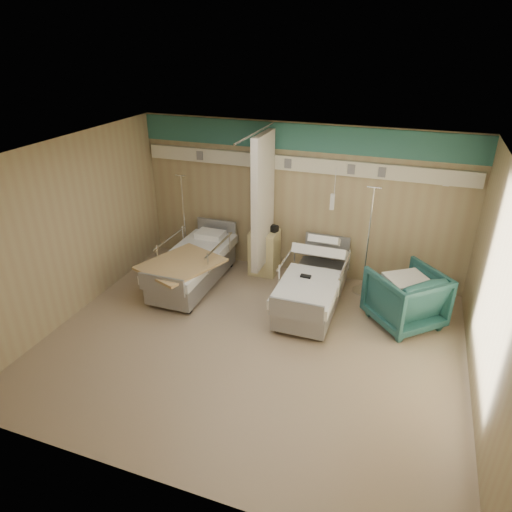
# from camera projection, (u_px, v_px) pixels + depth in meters

# --- Properties ---
(ground) EXTENTS (6.00, 5.00, 0.00)m
(ground) POSITION_uv_depth(u_px,v_px,m) (251.00, 343.00, 6.77)
(ground) COLOR gray
(ground) RESTS_ON ground
(room_walls) EXTENTS (6.04, 5.04, 2.82)m
(room_walls) POSITION_uv_depth(u_px,v_px,m) (255.00, 221.00, 6.17)
(room_walls) COLOR tan
(room_walls) RESTS_ON ground
(bed_right) EXTENTS (1.00, 2.16, 0.63)m
(bed_right) POSITION_uv_depth(u_px,v_px,m) (313.00, 290.00, 7.55)
(bed_right) COLOR white
(bed_right) RESTS_ON ground
(bed_left) EXTENTS (1.00, 2.16, 0.63)m
(bed_left) POSITION_uv_depth(u_px,v_px,m) (193.00, 269.00, 8.21)
(bed_left) COLOR white
(bed_left) RESTS_ON ground
(bedside_cabinet) EXTENTS (0.50, 0.48, 0.85)m
(bedside_cabinet) POSITION_uv_depth(u_px,v_px,m) (264.00, 252.00, 8.61)
(bedside_cabinet) COLOR beige
(bedside_cabinet) RESTS_ON ground
(visitor_armchair) EXTENTS (1.39, 1.39, 0.91)m
(visitor_armchair) POSITION_uv_depth(u_px,v_px,m) (405.00, 298.00, 7.07)
(visitor_armchair) COLOR #205150
(visitor_armchair) RESTS_ON ground
(waffle_blanket) EXTENTS (0.79, 0.77, 0.07)m
(waffle_blanket) POSITION_uv_depth(u_px,v_px,m) (409.00, 269.00, 6.87)
(waffle_blanket) COLOR silver
(waffle_blanket) RESTS_ON visitor_armchair
(iv_stand_right) EXTENTS (0.35, 0.35, 1.94)m
(iv_stand_right) POSITION_uv_depth(u_px,v_px,m) (364.00, 272.00, 7.96)
(iv_stand_right) COLOR silver
(iv_stand_right) RESTS_ON ground
(iv_stand_left) EXTENTS (0.32, 0.32, 1.79)m
(iv_stand_left) POSITION_uv_depth(u_px,v_px,m) (186.00, 245.00, 9.02)
(iv_stand_left) COLOR silver
(iv_stand_left) RESTS_ON ground
(call_remote) EXTENTS (0.17, 0.08, 0.04)m
(call_remote) POSITION_uv_depth(u_px,v_px,m) (306.00, 276.00, 7.29)
(call_remote) COLOR black
(call_remote) RESTS_ON bed_right
(tan_blanket) EXTENTS (1.39, 1.54, 0.04)m
(tan_blanket) POSITION_uv_depth(u_px,v_px,m) (181.00, 264.00, 7.67)
(tan_blanket) COLOR tan
(tan_blanket) RESTS_ON bed_left
(toiletry_bag) EXTENTS (0.24, 0.19, 0.11)m
(toiletry_bag) POSITION_uv_depth(u_px,v_px,m) (272.00, 228.00, 8.41)
(toiletry_bag) COLOR black
(toiletry_bag) RESTS_ON bedside_cabinet
(white_cup) EXTENTS (0.09, 0.09, 0.12)m
(white_cup) POSITION_uv_depth(u_px,v_px,m) (257.00, 226.00, 8.48)
(white_cup) COLOR white
(white_cup) RESTS_ON bedside_cabinet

